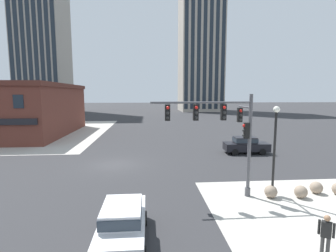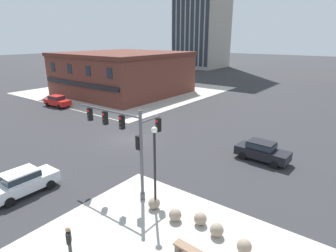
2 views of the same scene
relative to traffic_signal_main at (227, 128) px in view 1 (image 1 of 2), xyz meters
The scene contains 13 objects.
ground_plane 11.09m from the traffic_signal_main, 135.35° to the left, with size 320.00×320.00×0.00m, color #2D2D30.
sidewalk_far_corner 38.83m from the traffic_signal_main, 135.09° to the left, with size 32.00×32.00×0.02m, color #B7B2A8.
traffic_signal_main is the anchor object (origin of this frame).
bollard_sphere_curb_a 4.49m from the traffic_signal_main, 11.81° to the right, with size 0.73×0.73×0.73m, color gray.
bollard_sphere_curb_b 5.67m from the traffic_signal_main, ahead, with size 0.73×0.73×0.73m, color gray.
bollard_sphere_curb_c 6.69m from the traffic_signal_main, ahead, with size 0.73×0.73×0.73m, color gray.
pedestrian_walking_east 6.99m from the traffic_signal_main, 72.52° to the right, with size 0.44×0.39×1.65m.
street_lamp_corner_near 2.78m from the traffic_signal_main, 10.97° to the right, with size 0.36×0.36×5.31m.
car_main_southbound_near 12.12m from the traffic_signal_main, 62.87° to the left, with size 4.49×2.07×1.68m.
car_main_southbound_far 7.78m from the traffic_signal_main, 141.15° to the right, with size 1.91×4.41×1.68m.
storefront_block_near_corner 36.01m from the traffic_signal_main, 136.12° to the left, with size 19.59×19.85×7.49m.
residential_tower_skyline_right 82.00m from the traffic_signal_main, 79.56° to the left, with size 14.49×15.35×53.99m.
residential_tower_skyline_left 87.51m from the traffic_signal_main, 117.35° to the left, with size 14.38×15.87×58.19m.
Camera 1 is at (2.84, -21.42, 5.97)m, focal length 27.21 mm.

